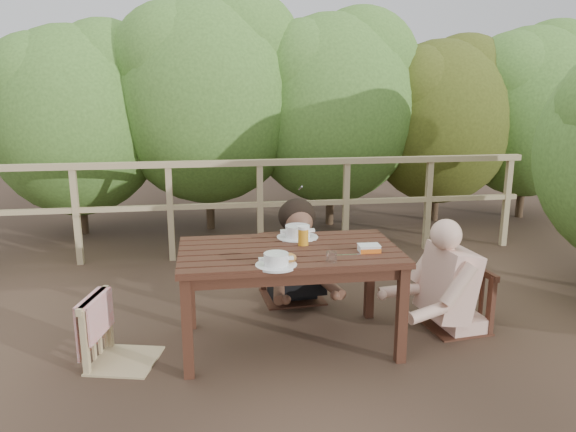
{
  "coord_description": "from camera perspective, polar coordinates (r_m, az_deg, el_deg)",
  "views": [
    {
      "loc": [
        -0.52,
        -3.48,
        1.77
      ],
      "look_at": [
        0.0,
        0.05,
        0.9
      ],
      "focal_mm": 34.5,
      "sensor_mm": 36.0,
      "label": 1
    }
  ],
  "objects": [
    {
      "name": "butter_tub",
      "position": [
        3.66,
        8.35,
        -3.4
      ],
      "size": [
        0.14,
        0.11,
        0.06
      ],
      "primitive_type": "cube",
      "rotation": [
        0.0,
        0.0,
        -0.04
      ],
      "color": "white",
      "rests_on": "table"
    },
    {
      "name": "chair_far",
      "position": [
        4.55,
        0.45,
        -2.67
      ],
      "size": [
        0.52,
        0.52,
        0.98
      ],
      "primitive_type": "cube",
      "rotation": [
        0.0,
        0.0,
        0.08
      ],
      "color": "#341B12",
      "rests_on": "ground"
    },
    {
      "name": "hedge_row",
      "position": [
        6.75,
        -0.57,
        14.81
      ],
      "size": [
        6.6,
        1.6,
        3.8
      ],
      "primitive_type": null,
      "color": "#416827",
      "rests_on": "ground"
    },
    {
      "name": "tumbler",
      "position": [
        3.42,
        4.5,
        -4.32
      ],
      "size": [
        0.07,
        0.07,
        0.08
      ],
      "primitive_type": "cylinder",
      "color": "silver",
      "rests_on": "table"
    },
    {
      "name": "soup_near",
      "position": [
        3.37,
        -1.23,
        -4.55
      ],
      "size": [
        0.26,
        0.26,
        0.09
      ],
      "primitive_type": "cylinder",
      "color": "silver",
      "rests_on": "table"
    },
    {
      "name": "bread_roll",
      "position": [
        3.43,
        -0.06,
        -4.35
      ],
      "size": [
        0.11,
        0.09,
        0.07
      ],
      "primitive_type": "ellipsoid",
      "color": "#AE652D",
      "rests_on": "table"
    },
    {
      "name": "woman",
      "position": [
        4.52,
        0.42,
        -0.42
      ],
      "size": [
        0.59,
        0.7,
        1.34
      ],
      "primitive_type": null,
      "rotation": [
        0.0,
        0.0,
        3.22
      ],
      "color": "black",
      "rests_on": "ground"
    },
    {
      "name": "soup_far",
      "position": [
        3.95,
        0.99,
        -1.68
      ],
      "size": [
        0.3,
        0.3,
        0.1
      ],
      "primitive_type": "cylinder",
      "color": "white",
      "rests_on": "table"
    },
    {
      "name": "chair_left",
      "position": [
        3.69,
        -16.85,
        -8.44
      ],
      "size": [
        0.5,
        0.5,
        0.84
      ],
      "primitive_type": "cube",
      "rotation": [
        0.0,
        0.0,
        1.33
      ],
      "color": "tan",
      "rests_on": "ground"
    },
    {
      "name": "table",
      "position": [
        3.8,
        0.11,
        -8.45
      ],
      "size": [
        1.46,
        0.82,
        0.67
      ],
      "primitive_type": "cube",
      "color": "#341B12",
      "rests_on": "ground"
    },
    {
      "name": "diner_right",
      "position": [
        4.14,
        17.71,
        -2.19
      ],
      "size": [
        0.74,
        0.63,
        1.37
      ],
      "primitive_type": null,
      "rotation": [
        0.0,
        0.0,
        1.69
      ],
      "color": "#D7A592",
      "rests_on": "ground"
    },
    {
      "name": "beer_glass",
      "position": [
        3.76,
        1.58,
        -2.13
      ],
      "size": [
        0.07,
        0.07,
        0.14
      ],
      "primitive_type": "cylinder",
      "color": "gold",
      "rests_on": "table"
    },
    {
      "name": "ground",
      "position": [
        3.94,
        0.11,
        -12.99
      ],
      "size": [
        60.0,
        60.0,
        0.0
      ],
      "primitive_type": "plane",
      "color": "#463325",
      "rests_on": "ground"
    },
    {
      "name": "railing",
      "position": [
        5.65,
        -2.89,
        0.75
      ],
      "size": [
        5.6,
        0.1,
        1.01
      ],
      "primitive_type": "cube",
      "color": "tan",
      "rests_on": "ground"
    },
    {
      "name": "chair_right",
      "position": [
        4.2,
        17.08,
        -5.61
      ],
      "size": [
        0.47,
        0.47,
        0.85
      ],
      "primitive_type": "cube",
      "rotation": [
        0.0,
        0.0,
        -1.45
      ],
      "color": "#341B12",
      "rests_on": "ground"
    }
  ]
}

